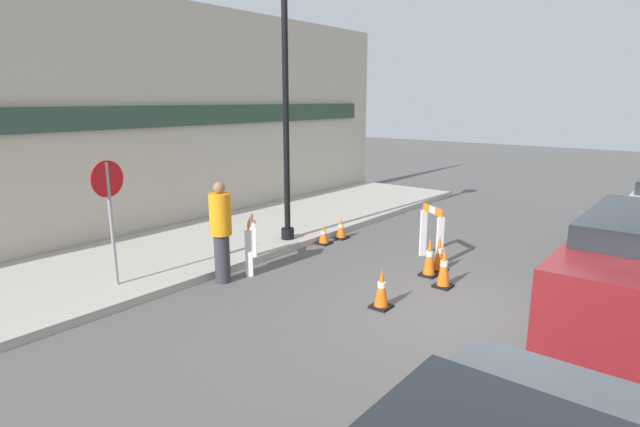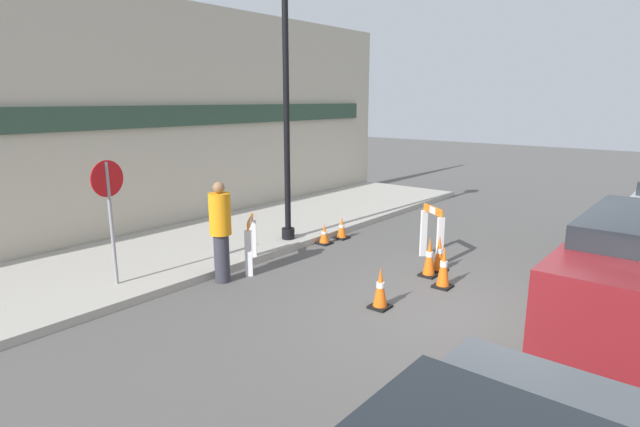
% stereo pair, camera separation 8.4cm
% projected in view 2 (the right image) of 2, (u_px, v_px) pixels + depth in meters
% --- Properties ---
extents(ground_plane, '(60.00, 60.00, 0.00)m').
position_uv_depth(ground_plane, '(480.00, 323.00, 7.26)').
color(ground_plane, '#565451').
extents(sidewalk_slab, '(18.00, 3.53, 0.14)m').
position_uv_depth(sidewalk_slab, '(207.00, 243.00, 11.11)').
color(sidewalk_slab, '#ADA89E').
rests_on(sidewalk_slab, ground_plane).
extents(storefront_facade, '(18.00, 0.22, 5.50)m').
position_uv_depth(storefront_facade, '(151.00, 118.00, 11.64)').
color(storefront_facade, '#BCB29E').
rests_on(storefront_facade, ground_plane).
extents(streetlamp_post, '(0.44, 0.44, 6.22)m').
position_uv_depth(streetlamp_post, '(286.00, 55.00, 10.30)').
color(streetlamp_post, black).
rests_on(streetlamp_post, sidewalk_slab).
extents(stop_sign, '(0.60, 0.10, 2.10)m').
position_uv_depth(stop_sign, '(109.00, 202.00, 8.14)').
color(stop_sign, gray).
rests_on(stop_sign, sidewalk_slab).
extents(barricade_0, '(0.51, 0.67, 1.12)m').
position_uv_depth(barricade_0, '(432.00, 232.00, 9.98)').
color(barricade_0, white).
rests_on(barricade_0, ground_plane).
extents(barricade_1, '(0.72, 0.65, 1.02)m').
position_uv_depth(barricade_1, '(251.00, 241.00, 9.48)').
color(barricade_1, white).
rests_on(barricade_1, ground_plane).
extents(traffic_cone_0, '(0.30, 0.30, 0.52)m').
position_uv_depth(traffic_cone_0, '(342.00, 228.00, 11.65)').
color(traffic_cone_0, black).
rests_on(traffic_cone_0, ground_plane).
extents(traffic_cone_1, '(0.30, 0.30, 0.46)m').
position_uv_depth(traffic_cone_1, '(324.00, 235.00, 11.22)').
color(traffic_cone_1, black).
rests_on(traffic_cone_1, ground_plane).
extents(traffic_cone_2, '(0.30, 0.30, 0.74)m').
position_uv_depth(traffic_cone_2, '(429.00, 257.00, 9.14)').
color(traffic_cone_2, black).
rests_on(traffic_cone_2, ground_plane).
extents(traffic_cone_3, '(0.30, 0.30, 0.66)m').
position_uv_depth(traffic_cone_3, '(380.00, 289.00, 7.74)').
color(traffic_cone_3, black).
rests_on(traffic_cone_3, ground_plane).
extents(traffic_cone_4, '(0.30, 0.30, 0.75)m').
position_uv_depth(traffic_cone_4, '(444.00, 267.00, 8.58)').
color(traffic_cone_4, black).
rests_on(traffic_cone_4, ground_plane).
extents(traffic_cone_5, '(0.30, 0.30, 0.70)m').
position_uv_depth(traffic_cone_5, '(439.00, 254.00, 9.40)').
color(traffic_cone_5, black).
rests_on(traffic_cone_5, ground_plane).
extents(person_worker, '(0.52, 0.52, 1.81)m').
position_uv_depth(person_worker, '(221.00, 229.00, 8.72)').
color(person_worker, '#33333D').
rests_on(person_worker, ground_plane).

